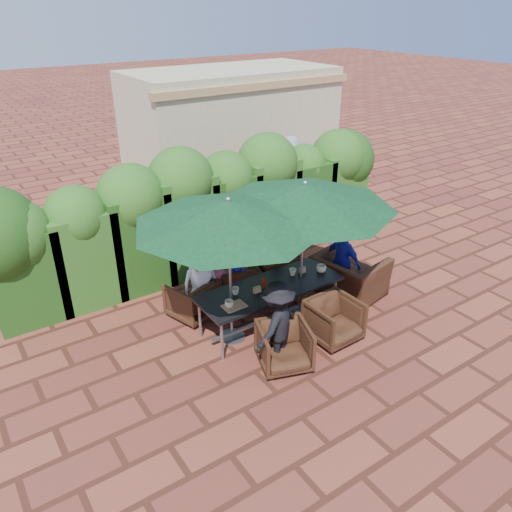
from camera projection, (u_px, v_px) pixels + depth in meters
ground at (272, 314)px, 8.83m from camera, size 80.00×80.00×0.00m
dining_table at (270, 290)px, 8.23m from camera, size 2.47×0.90×0.75m
umbrella_left at (229, 213)px, 7.19m from camera, size 2.87×2.87×2.46m
umbrella_right at (305, 196)px, 7.82m from camera, size 2.92×2.92×2.46m
chair_far_left at (192, 297)px, 8.62m from camera, size 0.90×0.87×0.75m
chair_far_mid at (238, 279)px, 9.18m from camera, size 0.90×0.87×0.75m
chair_far_right at (275, 267)px, 9.51m from camera, size 0.92×0.88×0.82m
chair_near_left at (284, 344)px, 7.42m from camera, size 0.93×0.90×0.76m
chair_near_right at (334, 318)px, 8.02m from camera, size 0.77×0.73×0.78m
chair_end_right at (350, 269)px, 9.20m from camera, size 0.98×1.31×1.04m
adult_far_left at (200, 281)px, 8.52m from camera, size 0.67×0.42×1.32m
adult_far_mid at (237, 272)px, 8.93m from camera, size 0.51×0.45×1.21m
adult_far_right at (278, 260)px, 9.29m from camera, size 0.63×0.41×1.26m
adult_near_left at (277, 324)px, 7.33m from camera, size 0.98×0.68×1.39m
adult_end_right at (343, 261)px, 9.17m from camera, size 0.50×0.83×1.33m
child_left at (220, 285)px, 8.85m from camera, size 0.38×0.33×0.90m
child_right at (257, 272)px, 9.38m from camera, size 0.32×0.27×0.78m
pedestrian_a at (226, 187)px, 12.44m from camera, size 1.52×0.74×1.56m
pedestrian_b at (247, 179)px, 12.91m from camera, size 0.86×0.64×1.62m
pedestrian_c at (290, 170)px, 13.32m from camera, size 1.23×0.73×1.81m
cup_a at (229, 304)px, 7.63m from camera, size 0.14×0.14×0.11m
cup_b at (235, 291)px, 7.96m from camera, size 0.13×0.13×0.12m
cup_c at (277, 287)px, 8.08m from camera, size 0.15×0.15×0.12m
cup_d at (293, 272)px, 8.51m from camera, size 0.13×0.13×0.12m
cup_e at (321, 269)px, 8.61m from camera, size 0.17×0.17×0.13m
ketchup_bottle at (264, 283)px, 8.14m from camera, size 0.04×0.04×0.17m
sauce_bottle at (262, 283)px, 8.13m from camera, size 0.04×0.04×0.17m
serving_tray at (234, 306)px, 7.66m from camera, size 0.35×0.25×0.02m
number_block_left at (257, 290)px, 8.02m from camera, size 0.12×0.06×0.10m
number_block_right at (302, 270)px, 8.59m from camera, size 0.12×0.06×0.10m
hedge_wall at (199, 204)px, 9.85m from camera, size 9.10×1.60×2.56m
building at (231, 125)px, 14.98m from camera, size 6.20×3.08×3.20m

